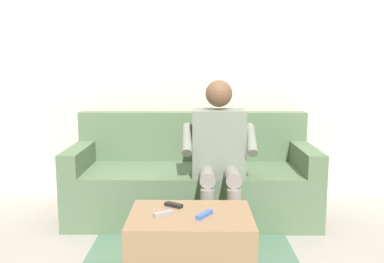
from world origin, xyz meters
name	(u,v)px	position (x,y,z in m)	size (l,w,h in m)	color
ground_plane	(191,252)	(0.00, 0.60, 0.00)	(8.00, 8.00, 0.00)	gray
back_wall	(193,70)	(0.00, -0.64, 1.21)	(4.43, 0.06, 2.43)	beige
couch	(192,182)	(0.00, -0.12, 0.29)	(1.99, 0.77, 0.85)	#516B4C
coffee_table	(191,248)	(0.00, 0.97, 0.20)	(0.71, 0.51, 0.41)	#8C6B4C
person_solo_seated	(219,148)	(-0.20, 0.23, 0.65)	(0.54, 0.55, 1.15)	slate
remote_blue	(204,215)	(-0.08, 1.01, 0.42)	(0.14, 0.03, 0.02)	#3860B7
remote_gray	(163,213)	(0.16, 0.99, 0.42)	(0.12, 0.03, 0.02)	gray
remote_black	(174,205)	(0.10, 0.84, 0.42)	(0.11, 0.04, 0.02)	black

